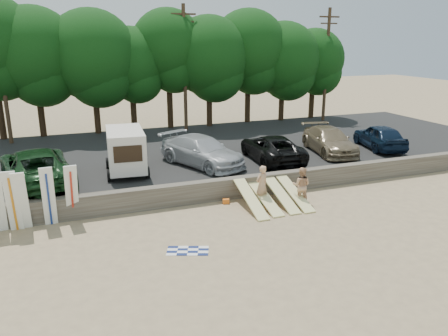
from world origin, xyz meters
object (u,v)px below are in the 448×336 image
(car_4, at_px, (329,140))
(car_3, at_px, (272,148))
(car_1, at_px, (36,167))
(car_5, at_px, (380,136))
(beachgoer_a, at_px, (262,185))
(car_2, at_px, (202,151))
(cooler, at_px, (263,199))
(beachgoer_b, at_px, (301,185))
(box_trailer, at_px, (126,149))

(car_4, bearing_deg, car_3, -164.40)
(car_1, xyz_separation_m, car_5, (19.87, 0.11, -0.11))
(car_4, distance_m, beachgoer_a, 8.26)
(car_2, xyz_separation_m, cooler, (1.50, -4.67, -1.33))
(car_3, xyz_separation_m, cooler, (-2.51, -4.24, -1.27))
(beachgoer_b, xyz_separation_m, cooler, (-1.57, 0.71, -0.71))
(car_2, bearing_deg, beachgoer_b, -84.37)
(car_5, xyz_separation_m, beachgoer_b, (-8.49, -5.03, -0.60))
(car_1, height_order, car_5, car_1)
(car_2, relative_size, beachgoer_a, 2.93)
(car_2, relative_size, car_4, 1.06)
(car_1, bearing_deg, cooler, 149.53)
(box_trailer, distance_m, cooler, 7.46)
(box_trailer, relative_size, car_3, 0.71)
(car_2, distance_m, beachgoer_b, 6.22)
(box_trailer, relative_size, car_1, 0.58)
(car_1, relative_size, beachgoer_a, 3.43)
(car_3, bearing_deg, car_5, -175.10)
(car_5, xyz_separation_m, cooler, (-10.06, -4.33, -1.31))
(car_2, height_order, car_3, car_2)
(car_5, relative_size, cooler, 11.91)
(box_trailer, xyz_separation_m, beachgoer_a, (5.39, -4.78, -1.04))
(box_trailer, height_order, car_3, box_trailer)
(car_4, relative_size, car_5, 1.12)
(car_3, relative_size, car_5, 1.15)
(box_trailer, distance_m, beachgoer_a, 7.28)
(car_2, distance_m, cooler, 5.08)
(box_trailer, relative_size, car_5, 0.81)
(car_5, bearing_deg, car_4, 8.35)
(beachgoer_a, height_order, cooler, beachgoer_a)
(car_2, distance_m, car_4, 8.06)
(car_2, bearing_deg, beachgoer_a, -98.72)
(beachgoer_b, bearing_deg, box_trailer, -2.36)
(box_trailer, bearing_deg, car_4, 4.51)
(car_3, bearing_deg, beachgoer_b, 83.56)
(box_trailer, height_order, car_1, box_trailer)
(car_4, distance_m, beachgoer_b, 7.31)
(car_1, height_order, car_4, car_1)
(car_3, distance_m, beachgoer_b, 5.07)
(beachgoer_a, bearing_deg, car_1, -42.35)
(car_2, relative_size, beachgoer_b, 3.13)
(box_trailer, relative_size, car_4, 0.72)
(car_2, bearing_deg, car_3, -30.19)
(beachgoer_b, bearing_deg, car_2, -25.79)
(cooler, bearing_deg, car_5, 5.85)
(box_trailer, xyz_separation_m, car_2, (4.06, 0.03, -0.48))
(beachgoer_b, bearing_deg, car_5, -114.87)
(car_3, bearing_deg, car_4, -170.57)
(car_3, relative_size, car_4, 1.02)
(cooler, bearing_deg, box_trailer, 122.78)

